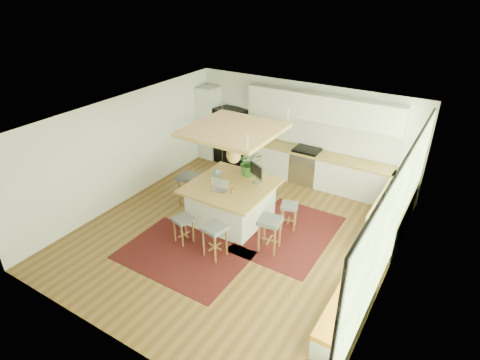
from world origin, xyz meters
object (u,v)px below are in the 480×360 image
Objects in this scene: stool_near_left at (184,228)px; stool_left_side at (189,191)px; microwave at (257,135)px; fridge at (230,134)px; stool_right_back at (289,214)px; island at (231,202)px; monitor at (256,173)px; island_plant at (250,165)px; stool_near_right at (215,242)px; stool_right_front at (269,236)px; laptop at (219,186)px.

stool_left_side is (-0.91, 1.36, 0.00)m from stool_near_left.
stool_near_left is at bearing -102.24° from microwave.
stool_near_left is (1.37, -4.01, -0.57)m from fridge.
stool_near_left is 2.41m from stool_right_back.
monitor is at bearing 42.52° from island.
stool_left_side is at bearing -156.49° from island_plant.
island_plant is at bearing 100.16° from stool_near_right.
fridge reaches higher than monitor.
island_plant is (1.87, -2.03, 0.27)m from fridge.
fridge is at bearing 143.18° from stool_right_back.
stool_right_front is at bearing -23.27° from island.
stool_near_right is 1.94m from stool_right_back.
stool_right_front is at bearing -90.03° from stool_right_back.
monitor is at bearing 48.33° from laptop.
stool_left_side reaches higher than stool_right_front.
monitor is 0.78× the size of island_plant.
stool_near_right is 1.40× the size of monitor.
monitor is at bearing 132.35° from stool_right_front.
island_plant is (-1.22, 1.24, 0.84)m from stool_right_front.
stool_near_right is at bearing -116.23° from stool_right_back.
stool_left_side is at bearing 177.47° from island.
island_plant reaches higher than stool_right_back.
fridge reaches higher than stool_right_front.
microwave is at bearing 147.71° from monitor.
laptop is (-1.41, -0.74, 0.70)m from stool_right_back.
island_plant is at bearing 134.52° from stool_right_front.
stool_left_side reaches higher than stool_near_right.
monitor is (1.74, 0.34, 0.83)m from stool_left_side.
stool_near_left is at bearing -114.67° from laptop.
stool_right_back is 1.27× the size of microwave.
stool_near_right is 4.30m from microwave.
island_plant reaches higher than stool_left_side.
fridge is at bearing 123.16° from island.
stool_near_right is 2.26m from stool_left_side.
island is at bearing -163.61° from stool_right_back.
laptop is at bearing -18.59° from stool_left_side.
fridge reaches higher than laptop.
stool_near_right is at bearing -90.72° from microwave.
stool_right_front is 1.93m from island_plant.
stool_left_side is (0.46, -2.64, -0.57)m from fridge.
island is 1.43m from stool_near_right.
fridge reaches higher than stool_right_back.
stool_right_back is at bearing -12.96° from island_plant.
microwave is 2.23m from island_plant.
laptop is at bearing -103.50° from island.
stool_right_front is 1.56m from monitor.
fridge is at bearing 132.62° from island_plant.
monitor reaches higher than stool_left_side.
stool_right_back is at bearing 27.82° from monitor.
fridge is at bearing 162.41° from monitor.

